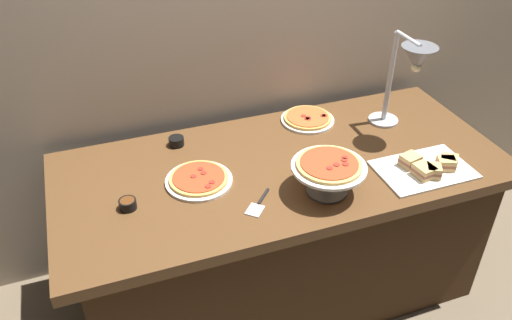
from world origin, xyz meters
TOP-DOWN VIEW (x-y plane):
  - ground_plane at (0.00, 0.00)m, footprint 8.00×8.00m
  - back_wall at (0.00, 0.50)m, footprint 4.40×0.04m
  - buffet_table at (0.00, 0.00)m, footprint 1.90×0.84m
  - heat_lamp at (0.59, 0.03)m, footprint 0.15×0.31m
  - pizza_plate_front at (-0.37, 0.00)m, footprint 0.27×0.27m
  - pizza_plate_center at (0.25, 0.29)m, footprint 0.25×0.25m
  - pizza_plate_raised_stand at (0.09, -0.23)m, footprint 0.29×0.29m
  - sandwich_platter at (0.54, -0.25)m, footprint 0.39×0.26m
  - sauce_cup_near at (-0.66, -0.07)m, footprint 0.07×0.07m
  - sauce_cup_far at (-0.39, 0.30)m, footprint 0.07×0.07m
  - serving_spatula at (-0.19, -0.21)m, footprint 0.14×0.15m

SIDE VIEW (x-z plane):
  - ground_plane at x=0.00m, z-range 0.00..0.00m
  - buffet_table at x=0.00m, z-range 0.01..0.77m
  - serving_spatula at x=-0.19m, z-range 0.76..0.77m
  - pizza_plate_front at x=-0.37m, z-range 0.76..0.79m
  - pizza_plate_center at x=0.25m, z-range 0.76..0.79m
  - sandwich_platter at x=0.54m, z-range 0.75..0.81m
  - sauce_cup_near at x=-0.66m, z-range 0.76..0.80m
  - sauce_cup_far at x=-0.39m, z-range 0.76..0.80m
  - pizza_plate_raised_stand at x=0.09m, z-range 0.80..0.94m
  - heat_lamp at x=0.59m, z-range 0.88..1.33m
  - back_wall at x=0.00m, z-range 0.00..2.40m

